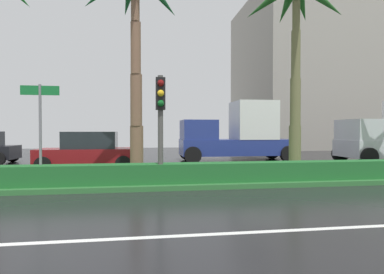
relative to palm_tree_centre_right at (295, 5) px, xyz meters
The scene contains 9 objects.
ground_plane 10.73m from the palm_tree_centre_right, behind, with size 90.00×42.00×0.10m, color black.
median_strip 10.63m from the palm_tree_centre_right, behind, with size 85.50×4.00×0.15m, color #2D6B33.
median_hedge 10.54m from the palm_tree_centre_right, 168.69° to the right, with size 76.50×0.70×0.60m.
palm_tree_centre_right is the anchor object (origin of this frame).
traffic_signal_median_right 6.95m from the palm_tree_centre_right, 160.15° to the right, with size 0.28×0.43×3.28m.
street_name_sign 9.99m from the palm_tree_centre_right, behind, with size 1.10×0.08×3.00m.
car_in_traffic_third 10.62m from the palm_tree_centre_right, 157.07° to the left, with size 4.30×2.02×1.72m.
box_truck_lead 8.16m from the palm_tree_centre_right, 93.36° to the left, with size 6.40×2.64×3.46m.
building_far_right 26.20m from the palm_tree_centre_right, 52.96° to the left, with size 21.33×13.22×15.39m.
Camera 1 is at (2.66, -3.34, 1.78)m, focal length 30.08 mm.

